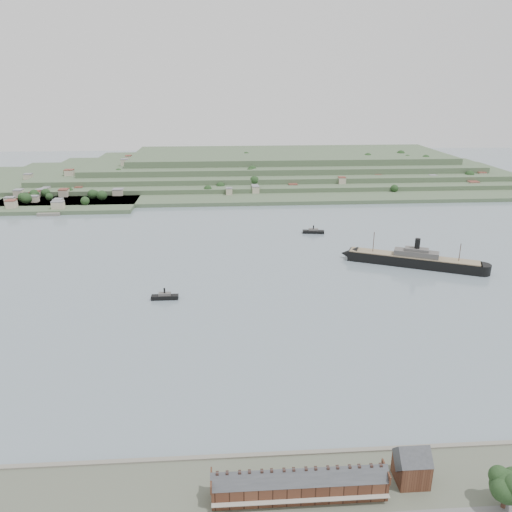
{
  "coord_description": "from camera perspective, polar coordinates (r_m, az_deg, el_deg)",
  "views": [
    {
      "loc": [
        -32.05,
        -290.61,
        126.22
      ],
      "look_at": [
        -10.09,
        30.0,
        13.45
      ],
      "focal_mm": 35.0,
      "sensor_mm": 36.0,
      "label": 1
    }
  ],
  "objects": [
    {
      "name": "ground",
      "position": [
        318.46,
        2.19,
        -4.03
      ],
      "size": [
        1400.0,
        1400.0,
        0.0
      ],
      "primitive_type": "plane",
      "color": "slate",
      "rests_on": "ground"
    },
    {
      "name": "terrace_row",
      "position": [
        172.53,
        4.98,
        -24.54
      ],
      "size": [
        55.6,
        9.8,
        11.07
      ],
      "color": "#432418",
      "rests_on": "ground"
    },
    {
      "name": "gabled_building",
      "position": [
        183.06,
        17.39,
        -21.87
      ],
      "size": [
        10.4,
        10.18,
        14.09
      ],
      "color": "#432418",
      "rests_on": "ground"
    },
    {
      "name": "far_peninsula",
      "position": [
        695.79,
        1.09,
        9.88
      ],
      "size": [
        760.0,
        309.0,
        30.0
      ],
      "color": "#3C5035",
      "rests_on": "ground"
    },
    {
      "name": "steamship",
      "position": [
        376.84,
        17.1,
        -0.38
      ],
      "size": [
        97.88,
        52.35,
        25.02
      ],
      "color": "black",
      "rests_on": "ground"
    },
    {
      "name": "tugboat",
      "position": [
        311.09,
        -10.38,
        -4.58
      ],
      "size": [
        16.41,
        4.45,
        7.38
      ],
      "color": "black",
      "rests_on": "ground"
    },
    {
      "name": "ferry_east",
      "position": [
        441.26,
        6.57,
        2.82
      ],
      "size": [
        19.4,
        7.95,
        7.06
      ],
      "color": "black",
      "rests_on": "ground"
    },
    {
      "name": "fig_tree",
      "position": [
        182.77,
        26.96,
        -22.37
      ],
      "size": [
        12.79,
        11.07,
        14.27
      ],
      "color": "#40281D",
      "rests_on": "ground"
    }
  ]
}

